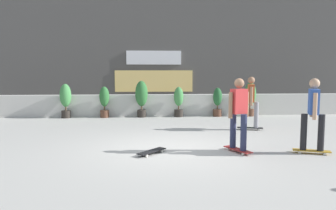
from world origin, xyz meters
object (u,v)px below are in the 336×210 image
Objects in this scene: potted_plant_1 at (104,101)px; potted_plant_5 at (250,97)px; potted_plant_2 at (142,96)px; skateboard_near_camera at (152,151)px; potted_plant_0 at (66,99)px; potted_plant_3 at (179,101)px; skater_far_right at (239,112)px; skater_by_wall_right at (313,112)px; skater_mid_plaza at (251,101)px; potted_plant_4 at (217,101)px.

potted_plant_1 is 6.08m from potted_plant_5.
potted_plant_2 reaches higher than skateboard_near_camera.
potted_plant_0 is 1.11× the size of potted_plant_3.
potted_plant_1 is 3.05m from potted_plant_3.
skater_far_right reaches higher than potted_plant_5.
skateboard_near_camera is at bearing 176.42° from skater_by_wall_right.
potted_plant_0 is at bearing 180.00° from potted_plant_3.
skater_far_right is at bearing -113.71° from skater_mid_plaza.
skater_far_right is (-0.93, -6.08, 0.30)m from potted_plant_4.
potted_plant_4 is 0.84× the size of potted_plant_5.
skater_by_wall_right is (0.70, -6.32, 0.30)m from potted_plant_4.
potted_plant_2 is at bearing 121.49° from skater_by_wall_right.
potted_plant_0 is at bearing -180.00° from potted_plant_1.
skateboard_near_camera is at bearing -179.46° from skater_far_right.
potted_plant_5 is at bearing 71.62° from skater_mid_plaza.
potted_plant_0 reaches higher than skateboard_near_camera.
potted_plant_5 is 0.84× the size of skater_by_wall_right.
skater_mid_plaza is at bearing -26.39° from potted_plant_0.
skater_by_wall_right is at bearing -3.58° from skateboard_near_camera.
potted_plant_0 is 7.31m from skater_mid_plaza.
potted_plant_4 is 6.37m from skater_by_wall_right.
skater_mid_plaza reaches higher than potted_plant_3.
skater_mid_plaza is at bearing -42.98° from potted_plant_2.
skater_mid_plaza is at bearing -33.03° from potted_plant_1.
potted_plant_2 is at bearing 92.52° from skateboard_near_camera.
potted_plant_3 is 6.74m from skater_by_wall_right.
skater_far_right is (3.76, -6.08, 0.25)m from potted_plant_1.
potted_plant_2 is 7.41m from skater_by_wall_right.
potted_plant_4 is 1.65× the size of skateboard_near_camera.
potted_plant_4 is 6.78m from skateboard_near_camera.
potted_plant_2 reaches higher than potted_plant_0.
potted_plant_0 is 1.09× the size of potted_plant_1.
skater_mid_plaza is 2.33× the size of skateboard_near_camera.
potted_plant_3 is 1.70× the size of skateboard_near_camera.
skater_by_wall_right is at bearing -58.51° from potted_plant_2.
skater_by_wall_right is 3.72m from skateboard_near_camera.
potted_plant_5 reaches higher than potted_plant_3.
potted_plant_1 is 0.75× the size of skater_far_right.
potted_plant_5 is 0.84× the size of skater_mid_plaza.
potted_plant_1 is at bearing 180.00° from potted_plant_3.
skateboard_near_camera is (-2.90, -6.09, -0.58)m from potted_plant_4.
potted_plant_1 is at bearing 106.27° from skateboard_near_camera.
potted_plant_3 is 3.03m from potted_plant_5.
skateboard_near_camera is at bearing -61.35° from potted_plant_0.
skater_by_wall_right is at bearing -83.68° from potted_plant_4.
skater_by_wall_right is 2.33× the size of skateboard_near_camera.
potted_plant_1 is 1.52m from potted_plant_2.
skater_mid_plaza is at bearing -84.47° from potted_plant_4.
skateboard_near_camera is (3.33, -6.09, -0.72)m from potted_plant_0.
skateboard_near_camera is (-1.27, -6.09, -0.61)m from potted_plant_3.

